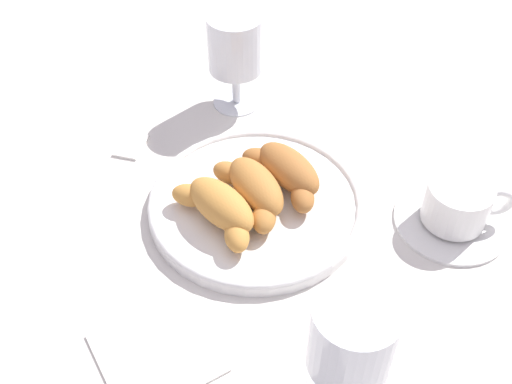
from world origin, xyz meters
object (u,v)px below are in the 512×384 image
Objects in this scene: croissant_large at (287,171)px; sugar_packet at (131,145)px; croissant_small at (254,188)px; juice_glass_right at (352,342)px; croissant_extra at (219,207)px; coffee_cup_near at (457,208)px; pastry_plate at (256,204)px; juice_glass_left at (235,48)px; folded_napkin at (156,352)px.

croissant_large is 2.71× the size of sugar_packet.
croissant_small is (-0.01, 0.05, 0.00)m from croissant_large.
croissant_large is at bearing -19.20° from juice_glass_right.
coffee_cup_near is (-0.12, -0.25, -0.01)m from croissant_extra.
juice_glass_left reaches higher than pastry_plate.
juice_glass_right is at bearing 170.22° from pastry_plate.
pastry_plate is 0.06m from croissant_extra.
coffee_cup_near is at bearing -116.53° from croissant_extra.
juice_glass_left is at bearing -21.85° from croissant_small.
sugar_packet is at bearing 12.08° from croissant_extra.
pastry_plate is at bearing -81.21° from croissant_extra.
pastry_plate is 2.38× the size of folded_napkin.
juice_glass_right is 0.44m from sugar_packet.
sugar_packet is 0.32m from folded_napkin.
juice_glass_right is (-0.25, 0.04, 0.08)m from pastry_plate.
folded_napkin is (-0.13, 0.18, -0.04)m from croissant_small.
coffee_cup_near is 0.27m from juice_glass_right.
croissant_small is at bearing -80.68° from croissant_extra.
croissant_extra is at bearing 2.26° from juice_glass_right.
juice_glass_right is 1.27× the size of folded_napkin.
juice_glass_right reaches higher than coffee_cup_near.
pastry_plate is at bearing -109.53° from sugar_packet.
pastry_plate is 0.22m from folded_napkin.
coffee_cup_near is 0.38m from folded_napkin.
croissant_small is 0.22m from juice_glass_left.
coffee_cup_near is 0.36m from juice_glass_left.
coffee_cup_near is at bearing -160.36° from juice_glass_left.
juice_glass_left is 0.19m from sugar_packet.
pastry_plate is 0.27m from juice_glass_right.
juice_glass_right is (-0.24, -0.01, 0.05)m from croissant_extra.
juice_glass_right is at bearing -131.42° from folded_napkin.
croissant_extra reaches higher than folded_napkin.
juice_glass_right is (-0.26, 0.09, 0.05)m from croissant_large.
folded_napkin is at bearing 89.10° from coffee_cup_near.
pastry_plate is 0.20m from sugar_packet.
pastry_plate is at bearing -89.56° from croissant_small.
croissant_extra reaches higher than pastry_plate.
croissant_large is 0.97× the size of juice_glass_left.
juice_glass_left is (0.21, -0.13, 0.05)m from croissant_extra.
croissant_large is 0.05m from croissant_small.
coffee_cup_near is (-0.13, -0.20, 0.02)m from pastry_plate.
coffee_cup_near is (-0.13, -0.20, -0.01)m from croissant_small.
coffee_cup_near is at bearing -124.01° from pastry_plate.
juice_glass_left is 1.27× the size of folded_napkin.
croissant_small is at bearing 98.01° from croissant_large.
croissant_extra is 0.98× the size of coffee_cup_near.
folded_napkin is at bearing 124.64° from pastry_plate.
croissant_large is at bearing 47.08° from coffee_cup_near.
croissant_extra is 0.95× the size of juice_glass_right.
juice_glass_left is at bearing -9.08° from croissant_large.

